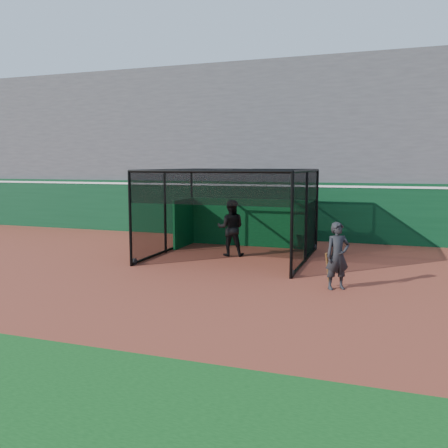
% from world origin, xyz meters
% --- Properties ---
extents(ground, '(120.00, 120.00, 0.00)m').
position_xyz_m(ground, '(0.00, 0.00, 0.00)').
color(ground, brown).
rests_on(ground, ground).
extents(outfield_wall, '(50.00, 0.50, 2.50)m').
position_xyz_m(outfield_wall, '(0.00, 8.50, 1.29)').
color(outfield_wall, '#09351A').
rests_on(outfield_wall, ground).
extents(grandstand, '(50.00, 7.85, 8.95)m').
position_xyz_m(grandstand, '(0.00, 12.27, 4.48)').
color(grandstand, '#4C4C4F').
rests_on(grandstand, ground).
extents(batting_cage, '(5.28, 5.13, 3.05)m').
position_xyz_m(batting_cage, '(0.20, 3.79, 1.52)').
color(batting_cage, black).
rests_on(batting_cage, ground).
extents(batter, '(1.13, 0.97, 2.01)m').
position_xyz_m(batter, '(0.08, 4.00, 1.01)').
color(batter, black).
rests_on(batter, ground).
extents(on_deck_player, '(0.77, 0.70, 1.77)m').
position_xyz_m(on_deck_player, '(4.15, 0.51, 0.88)').
color(on_deck_player, black).
rests_on(on_deck_player, ground).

